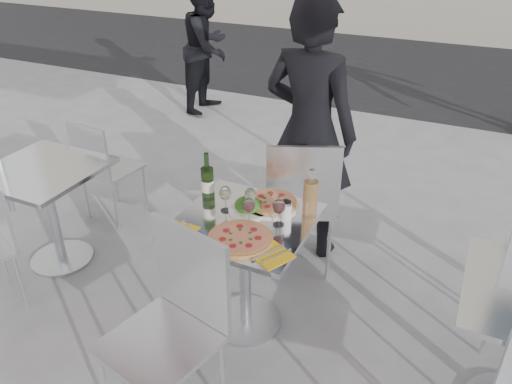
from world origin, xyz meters
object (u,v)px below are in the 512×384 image
at_px(pizza_near, 240,238).
at_px(napkin_left, 177,231).
at_px(woman_diner, 309,132).
at_px(wineglass_white_a, 225,194).
at_px(salad_plate, 248,206).
at_px(wineglass_red_a, 249,206).
at_px(chair_far, 301,197).
at_px(side_chair_lfar, 102,164).
at_px(wine_bottle, 208,182).
at_px(chair_near, 175,316).
at_px(wineglass_red_b, 279,207).
at_px(napkin_right, 271,255).
at_px(main_table, 245,251).
at_px(carafe, 310,198).
at_px(wineglass_white_b, 251,196).
at_px(pizza_far, 272,202).
at_px(pedestrian_a, 207,47).
at_px(sugar_shaker, 286,210).
at_px(side_table_left, 48,196).

distance_m(pizza_near, napkin_left, 0.34).
relative_size(woman_diner, wineglass_white_a, 11.71).
height_order(salad_plate, wineglass_red_a, wineglass_red_a).
height_order(chair_far, side_chair_lfar, chair_far).
xyz_separation_m(chair_far, wine_bottle, (-0.40, -0.50, 0.26)).
xyz_separation_m(pizza_near, napkin_left, (-0.34, -0.08, -0.01)).
bearing_deg(chair_near, wineglass_red_b, 85.66).
xyz_separation_m(woman_diner, napkin_left, (-0.30, -1.21, -0.17)).
bearing_deg(wineglass_red_b, napkin_right, -74.43).
bearing_deg(main_table, chair_far, 80.42).
relative_size(chair_near, carafe, 3.50).
bearing_deg(napkin_right, chair_far, 128.08).
distance_m(wineglass_white_b, napkin_right, 0.43).
xyz_separation_m(pizza_far, wine_bottle, (-0.37, -0.10, 0.10)).
bearing_deg(salad_plate, wine_bottle, 173.64).
distance_m(pizza_far, wine_bottle, 0.39).
height_order(pedestrian_a, wineglass_red_b, pedestrian_a).
xyz_separation_m(wine_bottle, wineglass_red_a, (0.33, -0.14, -0.00)).
bearing_deg(carafe, wine_bottle, -173.65).
relative_size(chair_far, woman_diner, 0.55).
height_order(side_chair_lfar, napkin_right, side_chair_lfar).
bearing_deg(pedestrian_a, napkin_right, -147.11).
relative_size(sugar_shaker, napkin_left, 0.53).
bearing_deg(chair_near, side_chair_lfar, 153.36).
relative_size(pizza_far, wine_bottle, 1.11).
xyz_separation_m(side_table_left, woman_diner, (1.53, 0.95, 0.38)).
distance_m(chair_far, carafe, 0.55).
distance_m(chair_far, wineglass_white_a, 0.68).
height_order(pizza_far, wineglass_white_b, wineglass_white_b).
bearing_deg(napkin_right, pizza_near, -167.56).
bearing_deg(wineglass_red_a, woman_diner, 90.69).
distance_m(pizza_near, pizza_far, 0.40).
xyz_separation_m(main_table, carafe, (0.31, 0.19, 0.33)).
xyz_separation_m(main_table, woman_diner, (0.03, 0.95, 0.38)).
relative_size(main_table, carafe, 2.59).
relative_size(main_table, pedestrian_a, 0.47).
height_order(sugar_shaker, napkin_right, sugar_shaker).
bearing_deg(wine_bottle, carafe, 6.35).
xyz_separation_m(salad_plate, wineglass_red_b, (0.21, -0.05, 0.07)).
height_order(chair_far, napkin_left, chair_far).
relative_size(woman_diner, wineglass_red_b, 11.71).
bearing_deg(chair_near, napkin_left, 133.37).
distance_m(side_table_left, wineglass_white_b, 1.53).
height_order(pedestrian_a, wineglass_red_a, pedestrian_a).
bearing_deg(salad_plate, main_table, -76.07).
distance_m(wineglass_white_a, wineglass_red_a, 0.19).
height_order(main_table, woman_diner, woman_diner).
height_order(chair_near, napkin_right, chair_near).
bearing_deg(wineglass_white_a, carafe, 17.75).
distance_m(wineglass_red_a, napkin_right, 0.33).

